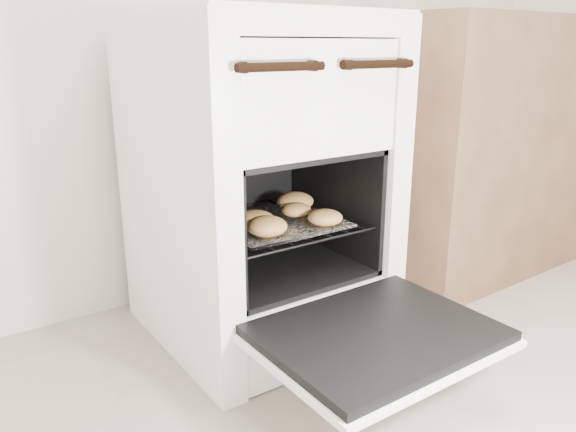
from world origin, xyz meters
The scene contains 6 objects.
stove centered at (-0.18, 1.17, 0.45)m, with size 0.60×0.67×0.92m.
oven_door centered at (-0.18, 0.66, 0.20)m, with size 0.54×0.42×0.04m.
oven_rack centered at (-0.18, 1.10, 0.36)m, with size 0.44×0.42×0.01m.
foil_sheet centered at (-0.18, 1.08, 0.36)m, with size 0.34×0.30×0.01m, color white.
baked_rolls centered at (-0.17, 1.06, 0.39)m, with size 0.34×0.31×0.05m.
counter centered at (0.81, 1.23, 0.47)m, with size 0.94×0.63×0.94m, color brown.
Camera 1 is at (-1.00, -0.17, 0.84)m, focal length 35.00 mm.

